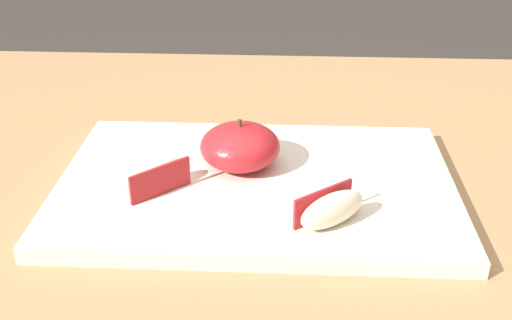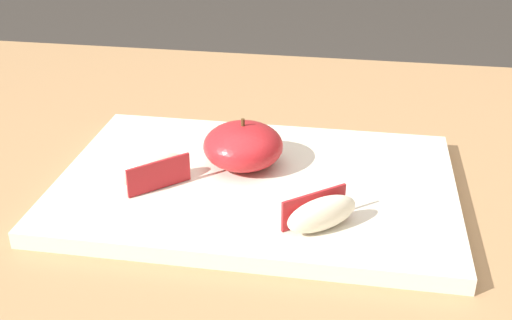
% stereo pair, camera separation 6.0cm
% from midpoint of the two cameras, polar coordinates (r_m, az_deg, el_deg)
% --- Properties ---
extents(dining_table, '(1.42, 0.87, 0.76)m').
position_cam_midpoint_polar(dining_table, '(0.65, 7.19, -11.72)').
color(dining_table, '#9E754C').
rests_on(dining_table, ground_plane).
extents(cutting_board, '(0.37, 0.25, 0.02)m').
position_cam_midpoint_polar(cutting_board, '(0.61, 2.80, -2.38)').
color(cutting_board, beige).
rests_on(cutting_board, dining_table).
extents(apple_half_skin_up, '(0.08, 0.08, 0.05)m').
position_cam_midpoint_polar(apple_half_skin_up, '(0.62, 1.60, 1.22)').
color(apple_half_skin_up, '#B21E23').
rests_on(apple_half_skin_up, cutting_board).
extents(apple_wedge_front, '(0.06, 0.06, 0.03)m').
position_cam_midpoint_polar(apple_wedge_front, '(0.59, -6.30, -0.98)').
color(apple_wedge_front, '#F4EACC').
rests_on(apple_wedge_front, cutting_board).
extents(apple_wedge_left, '(0.07, 0.06, 0.03)m').
position_cam_midpoint_polar(apple_wedge_left, '(0.53, 9.08, -4.82)').
color(apple_wedge_left, '#F4EACC').
rests_on(apple_wedge_left, cutting_board).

